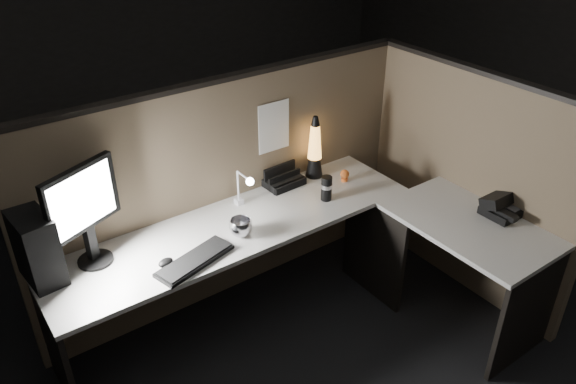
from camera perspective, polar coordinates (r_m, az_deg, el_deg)
floor at (r=3.53m, az=2.80°, el=-16.95°), size 6.00×6.00×0.00m
room_shell at (r=2.58m, az=3.70°, el=8.13°), size 6.00×6.00×6.00m
partition_back at (r=3.66m, az=-5.94°, el=0.00°), size 2.66×0.06×1.50m
partition_right at (r=3.91m, az=17.63°, el=0.78°), size 0.06×1.66×1.50m
desk at (r=3.37m, az=2.79°, el=-6.34°), size 2.60×1.60×0.73m
pc_tower at (r=3.14m, az=-24.41°, el=-4.89°), size 0.20×0.38×0.38m
monitor at (r=3.07m, az=-20.07°, el=-1.41°), size 0.42×0.22×0.57m
keyboard at (r=3.09m, az=-9.44°, el=-6.89°), size 0.48×0.27×0.02m
mouse at (r=3.10m, az=-12.31°, el=-7.01°), size 0.10×0.09×0.04m
clip_lamp at (r=3.44m, az=-4.47°, el=0.37°), size 0.05×0.20×0.25m
organizer at (r=3.76m, az=-0.77°, el=1.52°), size 0.27×0.24×0.19m
lava_lamp at (r=3.79m, az=2.72°, el=4.10°), size 0.12×0.12×0.44m
travel_mug at (r=3.57m, az=3.93°, el=0.38°), size 0.07×0.07×0.16m
steel_mug at (r=3.25m, az=-4.82°, el=-3.60°), size 0.17×0.17×0.10m
figurine at (r=3.80m, az=5.78°, el=1.82°), size 0.06×0.06×0.06m
pinned_paper at (r=3.61m, az=-1.45°, el=6.63°), size 0.23×0.00×0.33m
desk_phone at (r=3.67m, az=20.85°, el=-1.34°), size 0.23×0.24×0.14m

